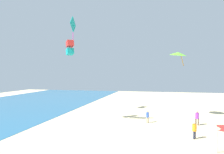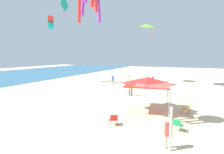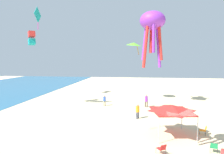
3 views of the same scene
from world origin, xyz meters
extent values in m
cylinder|color=#B7B7BC|center=(2.06, 2.54, 1.11)|extent=(0.07, 0.07, 2.23)
cylinder|color=#C6B28C|center=(11.70, 8.70, 0.37)|extent=(0.15, 0.15, 0.74)
cylinder|color=#C6B28C|center=(11.48, 8.89, 0.37)|extent=(0.15, 0.15, 0.74)
cylinder|color=blue|center=(11.59, 8.80, 1.07)|extent=(0.39, 0.39, 0.65)
sphere|color=tan|center=(11.59, 8.80, 1.51)|extent=(0.24, 0.24, 0.24)
cylinder|color=#33384C|center=(5.50, 3.85, 0.39)|extent=(0.15, 0.15, 0.79)
cylinder|color=#33384C|center=(5.75, 3.68, 0.39)|extent=(0.15, 0.15, 0.79)
cylinder|color=orange|center=(5.63, 3.77, 1.13)|extent=(0.41, 0.41, 0.69)
sphere|color=tan|center=(5.63, 3.77, 1.60)|extent=(0.26, 0.26, 0.26)
cylinder|color=brown|center=(11.77, 2.70, 0.42)|extent=(0.17, 0.17, 0.84)
cylinder|color=brown|center=(11.56, 2.44, 0.42)|extent=(0.17, 0.17, 0.84)
cylinder|color=purple|center=(11.67, 2.57, 1.21)|extent=(0.44, 0.44, 0.73)
sphere|color=tan|center=(11.67, 2.57, 1.72)|extent=(0.28, 0.28, 0.28)
cone|color=#66D82D|center=(15.96, 4.64, 9.51)|extent=(3.65, 3.66, 0.77)
cylinder|color=orange|center=(16.75, 3.95, 8.65)|extent=(0.48, 0.54, 1.86)
cube|color=teal|center=(15.87, 21.29, 14.73)|extent=(2.75, 0.20, 2.75)
cylinder|color=#E02D9E|center=(15.87, 21.29, 13.15)|extent=(0.10, 0.10, 1.94)
cube|color=red|center=(9.35, 18.89, 10.55)|extent=(1.34, 1.32, 0.94)
cube|color=teal|center=(9.35, 18.89, 9.48)|extent=(1.34, 1.32, 0.94)
camera|label=1|loc=(-16.79, 7.07, 6.58)|focal=33.87mm
camera|label=2|loc=(-13.68, -2.76, 4.60)|focal=28.64mm
camera|label=3|loc=(-18.19, 3.56, 7.02)|focal=32.68mm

